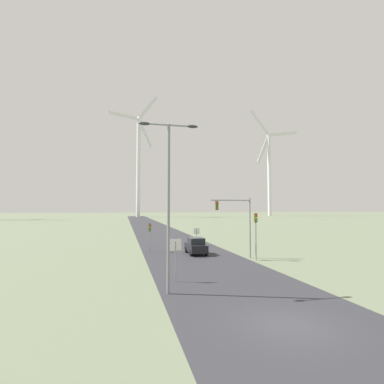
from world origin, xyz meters
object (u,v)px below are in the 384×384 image
at_px(traffic_light_post_near_right, 256,226).
at_px(traffic_light_mast_overhead, 237,215).
at_px(wind_turbine_center, 269,167).
at_px(car_approaching, 196,246).
at_px(stop_sign_near, 176,252).
at_px(stop_sign_far, 197,233).
at_px(streetlamp, 169,186).
at_px(wind_turbine_left, 139,158).
at_px(traffic_light_post_near_left, 150,231).

relative_size(traffic_light_post_near_right, traffic_light_mast_overhead, 0.75).
bearing_deg(wind_turbine_center, car_approaching, -120.28).
relative_size(stop_sign_near, stop_sign_far, 1.27).
bearing_deg(streetlamp, car_approaching, 70.16).
bearing_deg(car_approaching, wind_turbine_center, 59.72).
height_order(stop_sign_near, stop_sign_far, stop_sign_near).
relative_size(stop_sign_near, car_approaching, 0.72).
bearing_deg(stop_sign_near, wind_turbine_left, 88.39).
xyz_separation_m(stop_sign_near, traffic_light_post_near_right, (9.11, 6.62, 1.27)).
distance_m(stop_sign_far, wind_turbine_left, 129.95).
bearing_deg(wind_turbine_left, traffic_light_post_near_left, -92.05).
bearing_deg(stop_sign_far, traffic_light_post_near_left, -144.73).
distance_m(traffic_light_post_near_right, car_approaching, 7.38).
bearing_deg(wind_turbine_left, stop_sign_near, -91.61).
height_order(streetlamp, wind_turbine_left, wind_turbine_left).
distance_m(traffic_light_post_near_right, wind_turbine_left, 141.73).
distance_m(stop_sign_far, traffic_light_mast_overhead, 11.48).
bearing_deg(wind_turbine_left, traffic_light_post_near_right, -87.93).
bearing_deg(stop_sign_far, streetlamp, -108.02).
relative_size(streetlamp, traffic_light_post_near_left, 3.10).
xyz_separation_m(streetlamp, wind_turbine_left, (5.01, 148.02, 25.79)).
height_order(stop_sign_near, traffic_light_mast_overhead, traffic_light_mast_overhead).
distance_m(traffic_light_post_near_right, traffic_light_mast_overhead, 2.21).
relative_size(traffic_light_post_near_right, wind_turbine_left, 0.07).
bearing_deg(car_approaching, wind_turbine_left, 90.08).
bearing_deg(wind_turbine_left, traffic_light_mast_overhead, -88.51).
distance_m(stop_sign_far, traffic_light_post_near_left, 8.33).
bearing_deg(traffic_light_post_near_right, streetlamp, -136.96).
xyz_separation_m(car_approaching, wind_turbine_center, (80.57, 138.00, 29.75)).
distance_m(streetlamp, traffic_light_post_near_right, 14.07).
bearing_deg(wind_turbine_center, traffic_light_post_near_left, -122.25).
relative_size(traffic_light_post_near_left, wind_turbine_center, 0.05).
distance_m(stop_sign_near, traffic_light_post_near_left, 14.24).
distance_m(stop_sign_near, traffic_light_mast_overhead, 11.27).
height_order(car_approaching, wind_turbine_center, wind_turbine_center).
bearing_deg(traffic_light_post_near_right, stop_sign_near, -144.02).
distance_m(streetlamp, stop_sign_far, 23.38).
xyz_separation_m(streetlamp, traffic_light_post_near_left, (0.31, 16.96, -4.03)).
relative_size(car_approaching, wind_turbine_left, 0.06).
height_order(traffic_light_post_near_left, car_approaching, traffic_light_post_near_left).
xyz_separation_m(traffic_light_post_near_right, traffic_light_mast_overhead, (-1.46, 1.33, 1.01)).
xyz_separation_m(stop_sign_near, traffic_light_post_near_left, (-0.61, 14.22, 0.37)).
bearing_deg(traffic_light_mast_overhead, car_approaching, 132.58).
bearing_deg(traffic_light_post_near_right, stop_sign_far, 103.40).
height_order(stop_sign_far, traffic_light_mast_overhead, traffic_light_mast_overhead).
relative_size(traffic_light_post_near_left, traffic_light_mast_overhead, 0.54).
height_order(streetlamp, wind_turbine_center, wind_turbine_center).
bearing_deg(stop_sign_near, traffic_light_post_near_right, 35.98).
bearing_deg(streetlamp, stop_sign_far, 71.98).
height_order(stop_sign_near, traffic_light_post_near_right, traffic_light_post_near_right).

